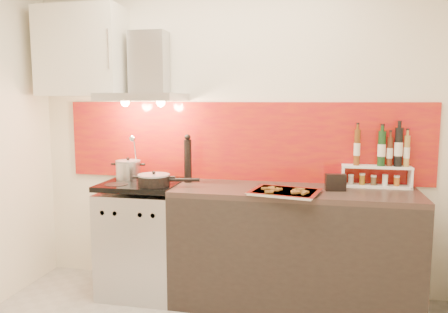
% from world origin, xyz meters
% --- Properties ---
extents(back_wall, '(3.40, 0.02, 2.60)m').
position_xyz_m(back_wall, '(0.00, 1.40, 1.30)').
color(back_wall, silver).
rests_on(back_wall, ground).
extents(backsplash, '(3.00, 0.02, 0.64)m').
position_xyz_m(backsplash, '(0.05, 1.39, 1.22)').
color(backsplash, maroon).
rests_on(backsplash, back_wall).
extents(range_stove, '(0.60, 0.60, 0.91)m').
position_xyz_m(range_stove, '(-0.70, 1.10, 0.44)').
color(range_stove, '#B7B7BA').
rests_on(range_stove, ground).
extents(counter, '(1.80, 0.60, 0.90)m').
position_xyz_m(counter, '(0.50, 1.10, 0.45)').
color(counter, black).
rests_on(counter, ground).
extents(range_hood, '(0.62, 0.50, 0.61)m').
position_xyz_m(range_hood, '(-0.70, 1.24, 1.74)').
color(range_hood, '#B7B7BA').
rests_on(range_hood, back_wall).
extents(upper_cabinet, '(0.70, 0.35, 0.72)m').
position_xyz_m(upper_cabinet, '(-1.25, 1.22, 1.95)').
color(upper_cabinet, silver).
rests_on(upper_cabinet, back_wall).
extents(stock_pot, '(0.21, 0.21, 0.18)m').
position_xyz_m(stock_pot, '(-0.86, 1.20, 0.99)').
color(stock_pot, '#B7B7BA').
rests_on(stock_pot, range_stove).
extents(saute_pan, '(0.47, 0.24, 0.11)m').
position_xyz_m(saute_pan, '(-0.54, 0.97, 0.95)').
color(saute_pan, black).
rests_on(saute_pan, range_stove).
extents(utensil_jar, '(0.08, 0.12, 0.38)m').
position_xyz_m(utensil_jar, '(-0.80, 1.19, 1.01)').
color(utensil_jar, silver).
rests_on(utensil_jar, range_stove).
extents(pepper_mill, '(0.06, 0.06, 0.39)m').
position_xyz_m(pepper_mill, '(-0.35, 1.20, 1.09)').
color(pepper_mill, black).
rests_on(pepper_mill, counter).
extents(step_shelf, '(0.51, 0.14, 0.45)m').
position_xyz_m(step_shelf, '(1.14, 1.30, 1.09)').
color(step_shelf, white).
rests_on(step_shelf, counter).
extents(caddy_box, '(0.15, 0.09, 0.12)m').
position_xyz_m(caddy_box, '(0.80, 1.11, 0.96)').
color(caddy_box, black).
rests_on(caddy_box, counter).
extents(baking_tray, '(0.53, 0.44, 0.03)m').
position_xyz_m(baking_tray, '(0.45, 0.92, 0.92)').
color(baking_tray, silver).
rests_on(baking_tray, counter).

